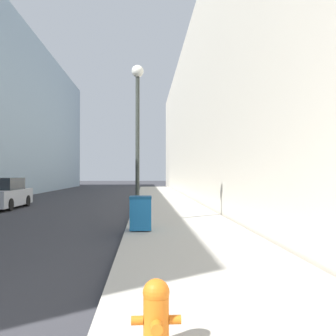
{
  "coord_description": "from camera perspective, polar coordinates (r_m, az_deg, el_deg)",
  "views": [
    {
      "loc": [
        4.81,
        -2.9,
        1.87
      ],
      "look_at": [
        6.15,
        19.06,
        2.22
      ],
      "focal_mm": 40.0,
      "sensor_mm": 36.0,
      "label": 1
    }
  ],
  "objects": [
    {
      "name": "sidewalk_right",
      "position": [
        21.02,
        -0.01,
        -5.83
      ],
      "size": [
        3.78,
        60.0,
        0.14
      ],
      "color": "#ADA89E",
      "rests_on": "ground"
    },
    {
      "name": "building_right_stone",
      "position": [
        30.71,
        14.24,
        7.8
      ],
      "size": [
        12.0,
        60.0,
        13.02
      ],
      "color": "beige",
      "rests_on": "ground"
    },
    {
      "name": "fire_hydrant",
      "position": [
        3.97,
        -1.82,
        -21.07
      ],
      "size": [
        0.5,
        0.38,
        0.68
      ],
      "color": "orange",
      "rests_on": "sidewalk_right"
    },
    {
      "name": "trash_bin",
      "position": [
        11.54,
        -4.21,
        -6.82
      ],
      "size": [
        0.67,
        0.71,
        1.05
      ],
      "color": "#19609E",
      "rests_on": "sidewalk_right"
    },
    {
      "name": "lamppost",
      "position": [
        13.61,
        -4.67,
        6.61
      ],
      "size": [
        0.44,
        0.44,
        5.66
      ],
      "color": "#2D332D",
      "rests_on": "sidewalk_right"
    },
    {
      "name": "parked_sedan_near",
      "position": [
        22.12,
        -23.86,
        -3.71
      ],
      "size": [
        1.91,
        4.61,
        1.66
      ],
      "color": "#A3A8B2",
      "rests_on": "ground"
    }
  ]
}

